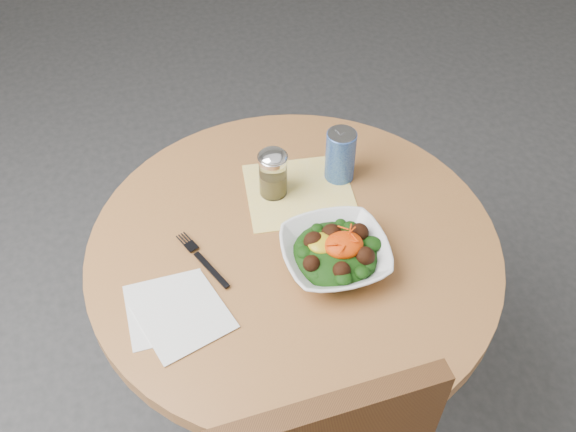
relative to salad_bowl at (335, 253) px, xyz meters
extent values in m
plane|color=#313133|center=(-0.07, 0.08, -0.78)|extent=(6.00, 6.00, 0.00)
cylinder|color=black|center=(-0.07, 0.08, -0.77)|extent=(0.52, 0.52, 0.03)
cylinder|color=black|center=(-0.07, 0.08, -0.43)|extent=(0.10, 0.10, 0.71)
cylinder|color=#A9713D|center=(-0.07, 0.08, -0.05)|extent=(0.90, 0.90, 0.04)
cube|color=yellow|center=(-0.01, 0.22, -0.03)|extent=(0.27, 0.25, 0.00)
cube|color=silver|center=(-0.36, -0.02, -0.03)|extent=(0.16, 0.16, 0.00)
cube|color=silver|center=(-0.33, -0.05, -0.03)|extent=(0.20, 0.20, 0.00)
imported|color=silver|center=(0.00, 0.00, 0.00)|extent=(0.23, 0.23, 0.05)
ellipsoid|color=black|center=(0.00, 0.00, -0.01)|extent=(0.18, 0.18, 0.06)
ellipsoid|color=gold|center=(-0.03, 0.02, 0.02)|extent=(0.06, 0.06, 0.02)
ellipsoid|color=#F04205|center=(0.02, -0.01, 0.03)|extent=(0.08, 0.07, 0.04)
cube|color=black|center=(-0.25, 0.05, -0.03)|extent=(0.06, 0.11, 0.00)
cube|color=black|center=(-0.29, 0.14, -0.03)|extent=(0.05, 0.07, 0.00)
cylinder|color=silver|center=(-0.07, 0.24, 0.02)|extent=(0.07, 0.07, 0.10)
cylinder|color=#9C8B48|center=(-0.07, 0.24, 0.00)|extent=(0.06, 0.06, 0.06)
cylinder|color=white|center=(-0.07, 0.24, 0.08)|extent=(0.07, 0.07, 0.01)
ellipsoid|color=white|center=(-0.07, 0.24, 0.08)|extent=(0.07, 0.07, 0.03)
cylinder|color=navy|center=(0.10, 0.25, 0.03)|extent=(0.07, 0.07, 0.13)
cylinder|color=silver|center=(0.10, 0.25, 0.10)|extent=(0.07, 0.07, 0.00)
cube|color=silver|center=(0.09, 0.26, 0.10)|extent=(0.02, 0.02, 0.00)
camera|label=1|loc=(-0.33, -0.79, 1.03)|focal=40.00mm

